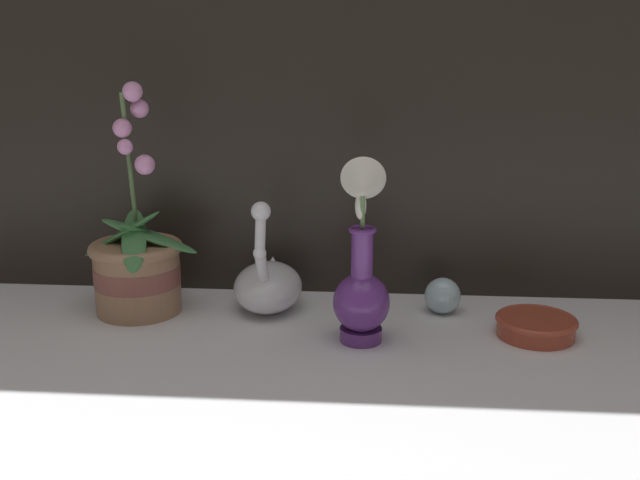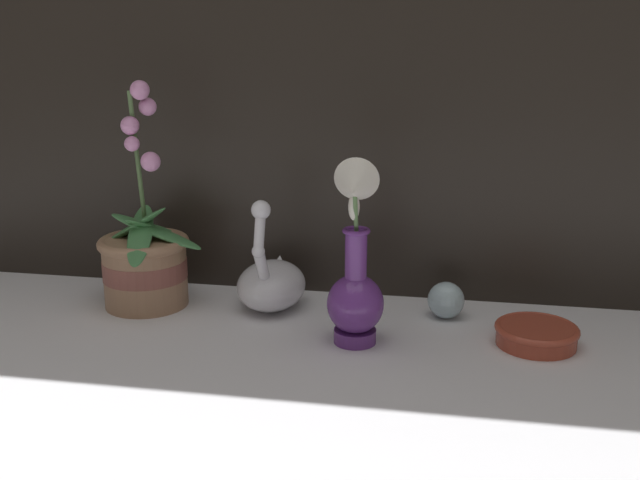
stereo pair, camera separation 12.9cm
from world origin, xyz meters
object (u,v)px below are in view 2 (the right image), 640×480
(amber_dish, at_px, (536,334))
(swan_figurine, at_px, (272,281))
(glass_sphere, at_px, (446,300))
(orchid_potted_plant, at_px, (145,260))
(blue_vase, at_px, (355,279))

(amber_dish, bearing_deg, swan_figurine, 169.02)
(glass_sphere, bearing_deg, orchid_potted_plant, -176.55)
(blue_vase, xyz_separation_m, glass_sphere, (0.14, 0.14, -0.08))
(blue_vase, bearing_deg, orchid_potted_plant, 164.65)
(blue_vase, height_order, amber_dish, blue_vase)
(orchid_potted_plant, height_order, blue_vase, orchid_potted_plant)
(glass_sphere, bearing_deg, swan_figurine, -178.85)
(blue_vase, bearing_deg, amber_dish, 9.34)
(swan_figurine, bearing_deg, orchid_potted_plant, -173.44)
(orchid_potted_plant, xyz_separation_m, amber_dish, (0.70, -0.06, -0.07))
(blue_vase, distance_m, glass_sphere, 0.22)
(orchid_potted_plant, xyz_separation_m, swan_figurine, (0.23, 0.03, -0.04))
(swan_figurine, distance_m, amber_dish, 0.48)
(amber_dish, bearing_deg, orchid_potted_plant, 174.81)
(orchid_potted_plant, distance_m, swan_figurine, 0.24)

